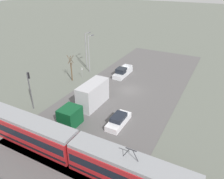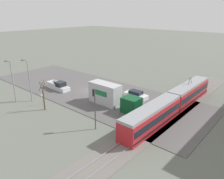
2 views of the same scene
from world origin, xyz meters
name	(u,v)px [view 2 (image 2 of 2)]	position (x,y,z in m)	size (l,w,h in m)	color
ground_plane	(89,90)	(0.00, 0.00, 0.00)	(320.00, 320.00, 0.00)	#60665B
road_surface	(89,90)	(0.00, 0.00, 0.04)	(17.42, 49.85, 0.08)	#565454
rail_bed	(167,115)	(0.00, 18.10, 0.05)	(53.41, 4.40, 0.22)	slate
light_rail_tram	(173,103)	(-1.53, 18.10, 1.65)	(25.91, 2.68, 4.36)	#B21E23
box_truck	(111,96)	(2.97, 8.64, 1.82)	(2.43, 10.20, 3.77)	#0C4723
pickup_truck	(58,86)	(3.89, -5.41, 0.75)	(1.91, 5.80, 1.78)	silver
sedan_car_0	(136,95)	(-2.83, 9.93, 0.66)	(1.80, 4.71, 1.41)	silver
traffic_light_pole	(95,104)	(10.65, 12.34, 3.82)	(0.28, 0.47, 5.97)	#47474C
street_tree	(44,97)	(11.65, 1.28, 2.36)	(1.22, 1.01, 5.18)	brown
street_lamp_near_crossing	(12,78)	(13.07, -6.22, 4.41)	(0.36, 1.95, 7.60)	gray
street_lamp_mid_block	(29,78)	(10.99, -4.18, 4.47)	(0.36, 1.95, 7.70)	gray
no_parking_sign	(42,98)	(10.74, -0.82, 1.27)	(0.32, 0.08, 2.07)	gray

